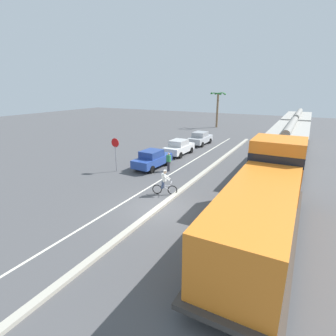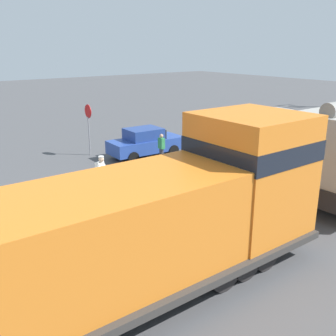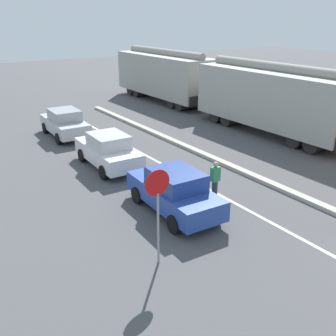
{
  "view_description": "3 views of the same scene",
  "coord_description": "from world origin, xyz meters",
  "px_view_note": "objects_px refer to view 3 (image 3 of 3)",
  "views": [
    {
      "loc": [
        7.21,
        -12.39,
        6.97
      ],
      "look_at": [
        -1.2,
        3.28,
        1.46
      ],
      "focal_mm": 28.0,
      "sensor_mm": 36.0,
      "label": 1
    },
    {
      "loc": [
        13.06,
        -5.04,
        6.01
      ],
      "look_at": [
        2.11,
        3.25,
        1.7
      ],
      "focal_mm": 42.0,
      "sensor_mm": 36.0,
      "label": 2
    },
    {
      "loc": [
        -12.01,
        -3.62,
        6.68
      ],
      "look_at": [
        -3.93,
        8.38,
        1.03
      ],
      "focal_mm": 42.0,
      "sensor_mm": 36.0,
      "label": 3
    }
  ],
  "objects_px": {
    "parked_car_silver": "(65,123)",
    "hopper_car_lead": "(273,99)",
    "parked_car_blue": "(174,191)",
    "parked_car_white": "(108,150)",
    "stop_sign": "(158,199)",
    "pedestrian_by_cars": "(215,181)",
    "hopper_car_middle": "(164,75)"
  },
  "relations": [
    {
      "from": "pedestrian_by_cars",
      "to": "parked_car_blue",
      "type": "bearing_deg",
      "value": 174.18
    },
    {
      "from": "hopper_car_lead",
      "to": "parked_car_silver",
      "type": "bearing_deg",
      "value": 149.26
    },
    {
      "from": "parked_car_blue",
      "to": "pedestrian_by_cars",
      "type": "distance_m",
      "value": 1.76
    },
    {
      "from": "parked_car_blue",
      "to": "parked_car_silver",
      "type": "height_order",
      "value": "same"
    },
    {
      "from": "parked_car_silver",
      "to": "pedestrian_by_cars",
      "type": "xyz_separation_m",
      "value": [
        1.63,
        -11.53,
        0.03
      ]
    },
    {
      "from": "parked_car_blue",
      "to": "parked_car_white",
      "type": "bearing_deg",
      "value": 89.66
    },
    {
      "from": "stop_sign",
      "to": "pedestrian_by_cars",
      "type": "height_order",
      "value": "stop_sign"
    },
    {
      "from": "parked_car_blue",
      "to": "parked_car_silver",
      "type": "bearing_deg",
      "value": 89.41
    },
    {
      "from": "parked_car_silver",
      "to": "hopper_car_lead",
      "type": "bearing_deg",
      "value": -30.74
    },
    {
      "from": "parked_car_blue",
      "to": "parked_car_white",
      "type": "height_order",
      "value": "same"
    },
    {
      "from": "hopper_car_lead",
      "to": "parked_car_silver",
      "type": "xyz_separation_m",
      "value": [
        -10.48,
        6.23,
        -1.26
      ]
    },
    {
      "from": "parked_car_white",
      "to": "parked_car_silver",
      "type": "distance_m",
      "value": 5.92
    },
    {
      "from": "parked_car_blue",
      "to": "parked_car_silver",
      "type": "relative_size",
      "value": 1.0
    },
    {
      "from": "hopper_car_middle",
      "to": "parked_car_white",
      "type": "relative_size",
      "value": 2.49
    },
    {
      "from": "stop_sign",
      "to": "hopper_car_middle",
      "type": "bearing_deg",
      "value": 56.15
    },
    {
      "from": "parked_car_white",
      "to": "parked_car_silver",
      "type": "xyz_separation_m",
      "value": [
        0.09,
        5.92,
        0.0
      ]
    },
    {
      "from": "hopper_car_lead",
      "to": "stop_sign",
      "type": "height_order",
      "value": "hopper_car_lead"
    },
    {
      "from": "stop_sign",
      "to": "pedestrian_by_cars",
      "type": "bearing_deg",
      "value": 28.77
    },
    {
      "from": "pedestrian_by_cars",
      "to": "parked_car_silver",
      "type": "bearing_deg",
      "value": 98.05
    },
    {
      "from": "hopper_car_lead",
      "to": "hopper_car_middle",
      "type": "bearing_deg",
      "value": 90.0
    },
    {
      "from": "hopper_car_lead",
      "to": "hopper_car_middle",
      "type": "relative_size",
      "value": 1.0
    },
    {
      "from": "hopper_car_middle",
      "to": "parked_car_silver",
      "type": "relative_size",
      "value": 2.49
    },
    {
      "from": "hopper_car_middle",
      "to": "parked_car_silver",
      "type": "xyz_separation_m",
      "value": [
        -10.48,
        -5.37,
        -1.26
      ]
    },
    {
      "from": "parked_car_white",
      "to": "hopper_car_middle",
      "type": "bearing_deg",
      "value": 46.91
    },
    {
      "from": "stop_sign",
      "to": "pedestrian_by_cars",
      "type": "relative_size",
      "value": 1.78
    },
    {
      "from": "parked_car_blue",
      "to": "pedestrian_by_cars",
      "type": "height_order",
      "value": "same"
    },
    {
      "from": "hopper_car_middle",
      "to": "parked_car_blue",
      "type": "xyz_separation_m",
      "value": [
        -10.6,
        -16.72,
        -1.26
      ]
    },
    {
      "from": "pedestrian_by_cars",
      "to": "parked_car_white",
      "type": "bearing_deg",
      "value": 107.02
    },
    {
      "from": "parked_car_blue",
      "to": "parked_car_white",
      "type": "relative_size",
      "value": 1.0
    },
    {
      "from": "parked_car_blue",
      "to": "parked_car_white",
      "type": "xyz_separation_m",
      "value": [
        0.03,
        5.43,
        0.0
      ]
    },
    {
      "from": "parked_car_white",
      "to": "pedestrian_by_cars",
      "type": "relative_size",
      "value": 2.62
    },
    {
      "from": "parked_car_silver",
      "to": "stop_sign",
      "type": "height_order",
      "value": "stop_sign"
    }
  ]
}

